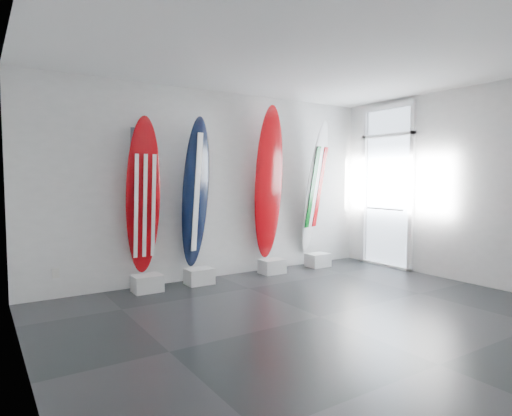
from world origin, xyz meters
TOP-DOWN VIEW (x-y plane):
  - floor at (0.00, 0.00)m, footprint 6.00×6.00m
  - ceiling at (0.00, 0.00)m, footprint 6.00×6.00m
  - wall_back at (0.00, 2.50)m, footprint 6.00×0.00m
  - wall_left at (-3.00, 0.00)m, footprint 0.00×5.00m
  - wall_right at (3.00, 0.00)m, footprint 0.00×5.00m
  - display_block_usa at (-1.31, 2.18)m, footprint 0.40×0.30m
  - surfboard_usa at (-1.31, 2.28)m, footprint 0.52×0.31m
  - display_block_navy at (-0.50, 2.18)m, footprint 0.40×0.30m
  - surfboard_navy at (-0.50, 2.28)m, footprint 0.59×0.45m
  - display_block_swiss at (0.86, 2.18)m, footprint 0.40×0.30m
  - surfboard_swiss at (0.86, 2.28)m, footprint 0.60×0.32m
  - display_block_italy at (1.88, 2.18)m, footprint 0.40×0.30m
  - surfboard_italy at (1.88, 2.28)m, footprint 0.68×0.64m
  - wall_outlet at (-2.45, 2.48)m, footprint 0.09×0.02m
  - glass_door at (2.97, 1.55)m, footprint 0.12×1.16m
  - balcony at (4.30, 1.55)m, footprint 2.80×2.20m

SIDE VIEW (x-z plane):
  - floor at x=0.00m, z-range 0.00..0.00m
  - display_block_usa at x=-1.31m, z-range 0.00..0.24m
  - display_block_navy at x=-0.50m, z-range 0.00..0.24m
  - display_block_swiss at x=0.86m, z-range 0.00..0.24m
  - display_block_italy at x=1.88m, z-range 0.00..0.24m
  - wall_outlet at x=-2.45m, z-range 0.28..0.41m
  - balcony at x=4.30m, z-range -0.10..1.10m
  - surfboard_usa at x=-1.31m, z-range 0.24..2.48m
  - surfboard_navy at x=-0.50m, z-range 0.24..2.53m
  - glass_door at x=2.97m, z-range 0.00..2.85m
  - surfboard_italy at x=1.88m, z-range 0.23..2.64m
  - wall_back at x=0.00m, z-range -1.50..4.50m
  - wall_left at x=-3.00m, z-range -1.00..4.00m
  - wall_right at x=3.00m, z-range -1.00..4.00m
  - surfboard_swiss at x=0.86m, z-range 0.24..2.82m
  - ceiling at x=0.00m, z-range 3.00..3.00m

